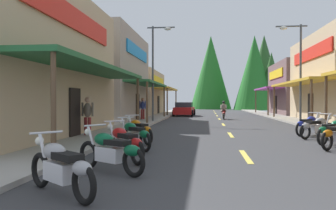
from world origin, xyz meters
TOP-DOWN VIEW (x-y plane):
  - ground at (0.00, 23.02)m, footprint 9.13×76.04m
  - sidewalk_left at (-5.57, 23.02)m, footprint 2.01×76.04m
  - sidewalk_right at (5.57, 23.02)m, footprint 2.01×76.04m
  - centerline_dashes at (0.00, 27.80)m, footprint 0.16×52.32m
  - storefront_left_middle at (-9.73, 25.89)m, footprint 8.18×10.87m
  - storefront_left_far at (-10.57, 38.02)m, footprint 9.88×11.56m
  - storefront_right_far at (9.99, 38.42)m, footprint 8.71×10.09m
  - streetlamp_left at (-4.70, 23.64)m, footprint 1.99×0.30m
  - streetlamp_right at (4.69, 22.06)m, footprint 1.99×0.30m
  - motorcycle_parked_right_4 at (3.47, 11.82)m, footprint 1.66×1.50m
  - motorcycle_parked_right_5 at (3.48, 13.74)m, footprint 1.80×1.32m
  - motorcycle_parked_right_6 at (3.52, 15.08)m, footprint 1.59×1.58m
  - motorcycle_parked_left_0 at (-3.50, 4.17)m, footprint 1.72×1.44m
  - motorcycle_parked_left_1 at (-3.19, 6.07)m, footprint 1.83×1.28m
  - motorcycle_parked_left_2 at (-3.25, 7.52)m, footprint 1.48×1.68m
  - motorcycle_parked_left_3 at (-3.44, 9.68)m, footprint 1.48×1.68m
  - motorcycle_parked_left_4 at (-3.61, 11.34)m, footprint 1.41×1.74m
  - rider_cruising_lead at (0.34, 28.38)m, footprint 0.60×2.14m
  - pedestrian_by_shop at (-6.12, 12.95)m, footprint 0.56×0.32m
  - pedestrian_browsing at (-6.08, 25.58)m, footprint 0.54×0.37m
  - parked_car_curbside at (-3.37, 34.34)m, footprint 2.19×4.36m
  - treeline_backdrop at (5.77, 62.75)m, footprint 17.53×13.59m

SIDE VIEW (x-z plane):
  - ground at x=0.00m, z-range -0.10..0.00m
  - centerline_dashes at x=0.00m, z-range 0.00..0.01m
  - sidewalk_left at x=-5.57m, z-range 0.00..0.12m
  - sidewalk_right at x=5.57m, z-range 0.00..0.12m
  - motorcycle_parked_right_4 at x=3.47m, z-range -0.03..1.01m
  - motorcycle_parked_right_5 at x=3.48m, z-range -0.03..1.01m
  - motorcycle_parked_right_6 at x=3.52m, z-range -0.03..1.01m
  - motorcycle_parked_left_0 at x=-3.50m, z-range -0.03..1.01m
  - motorcycle_parked_left_1 at x=-3.19m, z-range -0.03..1.01m
  - motorcycle_parked_left_2 at x=-3.25m, z-range -0.03..1.01m
  - motorcycle_parked_left_3 at x=-3.44m, z-range -0.03..1.01m
  - motorcycle_parked_left_4 at x=-3.61m, z-range -0.03..1.01m
  - rider_cruising_lead at x=0.34m, z-range -0.13..1.44m
  - parked_car_curbside at x=-3.37m, z-range -0.01..1.39m
  - pedestrian_by_shop at x=-6.12m, z-range 0.14..1.87m
  - pedestrian_browsing at x=-6.08m, z-range 0.15..1.93m
  - storefront_left_far at x=-10.57m, z-range 0.00..4.87m
  - storefront_right_far at x=9.99m, z-range 0.00..5.76m
  - storefront_left_middle at x=-9.73m, z-range 0.00..6.93m
  - streetlamp_right at x=4.69m, z-range 0.94..7.45m
  - streetlamp_left at x=-4.70m, z-range 0.96..7.91m
  - treeline_backdrop at x=5.77m, z-range -0.37..13.38m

